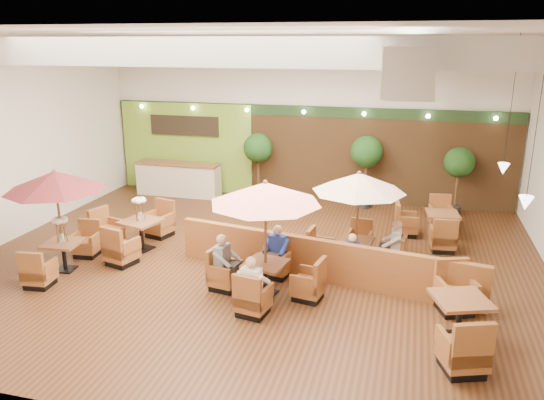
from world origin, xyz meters
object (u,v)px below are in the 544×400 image
(topiary_0, at_px, (258,151))
(diner_2, at_px, (224,257))
(diner_3, at_px, (352,252))
(table_4, at_px, (459,319))
(diner_1, at_px, (277,246))
(table_0, at_px, (57,195))
(table_5, at_px, (431,226))
(diner_4, at_px, (394,241))
(table_2, at_px, (358,202))
(diner_0, at_px, (253,280))
(service_counter, at_px, (179,179))
(table_3, at_px, (132,232))
(topiary_1, at_px, (367,155))
(table_1, at_px, (265,218))
(topiary_2, at_px, (459,165))
(booth_divider, at_px, (321,260))

(topiary_0, xyz_separation_m, diner_2, (1.27, -6.92, -0.97))
(diner_3, bearing_deg, table_4, -43.07)
(topiary_0, distance_m, diner_1, 6.45)
(table_0, bearing_deg, table_5, 22.00)
(topiary_0, bearing_deg, diner_4, -45.66)
(table_2, height_order, diner_0, table_2)
(diner_1, relative_size, diner_2, 0.96)
(table_2, height_order, diner_3, table_2)
(table_4, relative_size, diner_3, 4.15)
(table_0, height_order, diner_3, table_0)
(diner_2, distance_m, diner_3, 2.89)
(service_counter, relative_size, table_2, 1.24)
(table_3, xyz_separation_m, topiary_1, (5.60, 5.27, 1.33))
(diner_0, distance_m, diner_1, 1.89)
(topiary_0, xyz_separation_m, topiary_1, (3.66, 0.00, 0.06))
(service_counter, xyz_separation_m, topiary_0, (2.92, 0.20, 1.15))
(table_1, bearing_deg, topiary_2, 67.81)
(booth_divider, bearing_deg, table_4, -22.10)
(table_3, xyz_separation_m, diner_1, (4.15, -0.71, 0.29))
(table_2, distance_m, table_5, 3.39)
(table_4, bearing_deg, topiary_1, 87.23)
(booth_divider, xyz_separation_m, table_4, (2.90, -1.81, -0.10))
(topiary_2, xyz_separation_m, diner_1, (-4.31, -5.98, -0.86))
(table_1, relative_size, topiary_0, 1.11)
(topiary_1, bearing_deg, table_5, -48.73)
(booth_divider, relative_size, table_5, 2.78)
(table_1, bearing_deg, diner_3, 42.71)
(table_0, distance_m, table_5, 9.83)
(table_3, bearing_deg, table_2, 18.07)
(topiary_1, bearing_deg, topiary_0, -180.00)
(diner_2, relative_size, diner_3, 1.14)
(diner_1, bearing_deg, diner_2, 57.32)
(table_0, relative_size, table_3, 0.88)
(topiary_0, height_order, diner_3, topiary_0)
(diner_3, bearing_deg, table_3, 173.11)
(service_counter, relative_size, booth_divider, 0.41)
(topiary_0, distance_m, topiary_1, 3.66)
(booth_divider, distance_m, diner_2, 2.22)
(diner_4, bearing_deg, table_5, -21.91)
(topiary_1, height_order, diner_3, topiary_1)
(table_3, bearing_deg, booth_divider, 7.23)
(booth_divider, bearing_deg, table_3, -177.68)
(table_5, height_order, topiary_1, topiary_1)
(table_4, bearing_deg, table_2, 107.49)
(booth_divider, bearing_deg, diner_1, -168.40)
(table_2, relative_size, table_5, 0.92)
(diner_1, bearing_deg, diner_4, -145.60)
(table_3, bearing_deg, table_5, 35.36)
(topiary_2, xyz_separation_m, diner_3, (-2.59, -5.81, -0.89))
(topiary_1, bearing_deg, diner_0, -100.47)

